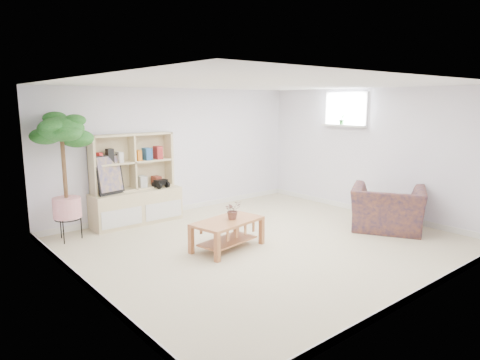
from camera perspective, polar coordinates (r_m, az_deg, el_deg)
floor at (r=6.71m, az=3.29°, el=-8.26°), size 5.50×5.00×0.01m
ceiling at (r=6.36m, az=3.52°, el=12.68°), size 5.50×5.00×0.01m
walls at (r=6.43m, az=3.40°, el=1.93°), size 5.51×5.01×2.40m
baseboard at (r=6.69m, az=3.30°, el=-7.85°), size 5.50×5.00×0.10m
window at (r=8.81m, az=13.97°, el=9.15°), size 0.10×0.98×0.68m
window_sill at (r=8.77m, az=13.64°, el=7.06°), size 0.14×1.00×0.04m
storage_unit at (r=7.76m, az=-13.75°, el=0.09°), size 1.60×0.54×1.60m
poster at (r=7.52m, az=-16.99°, el=0.65°), size 0.49×0.21×0.67m
toy_truck at (r=7.91m, az=-10.52°, el=-0.42°), size 0.35×0.27×0.17m
coffee_table at (r=6.36m, az=-1.68°, el=-7.26°), size 1.15×0.76×0.43m
table_plant at (r=6.33m, az=-0.98°, el=-4.00°), size 0.26×0.23×0.27m
floor_tree at (r=7.07m, az=-22.32°, el=0.32°), size 0.86×0.86×2.00m
armchair at (r=7.59m, az=19.10°, el=-3.26°), size 1.44×1.50×0.85m
sill_plant at (r=8.80m, az=13.41°, el=7.92°), size 0.13×0.12×0.22m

